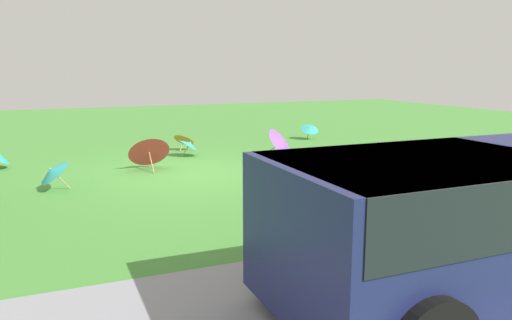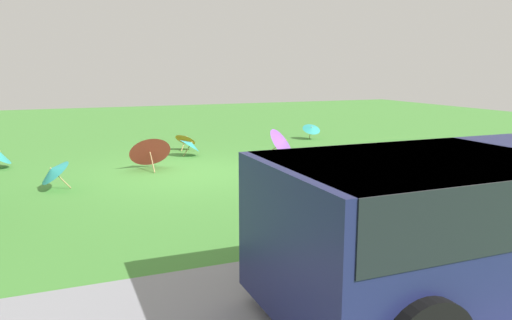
% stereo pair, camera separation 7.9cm
% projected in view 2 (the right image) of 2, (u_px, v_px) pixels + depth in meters
% --- Properties ---
extents(ground, '(40.00, 40.00, 0.00)m').
position_uv_depth(ground, '(188.00, 173.00, 11.13)').
color(ground, '#478C38').
extents(road_strip, '(40.00, 3.65, 0.01)m').
position_uv_depth(road_strip, '(380.00, 319.00, 4.67)').
color(road_strip, gray).
rests_on(road_strip, ground).
extents(van_dark, '(4.60, 2.13, 1.53)m').
position_uv_depth(van_dark, '(478.00, 216.00, 4.85)').
color(van_dark, '#191E4C').
rests_on(van_dark, ground).
extents(park_bench, '(1.62, 0.55, 0.90)m').
position_uv_depth(park_bench, '(436.00, 162.00, 9.92)').
color(park_bench, maroon).
rests_on(park_bench, ground).
extents(parasol_teal_0, '(0.67, 0.72, 0.64)m').
position_uv_depth(parasol_teal_0, '(53.00, 171.00, 9.50)').
color(parasol_teal_0, tan).
rests_on(parasol_teal_0, ground).
extents(parasol_orange_0, '(0.80, 0.80, 0.55)m').
position_uv_depth(parasol_orange_0, '(186.00, 138.00, 14.17)').
color(parasol_orange_0, tan).
rests_on(parasol_orange_0, ground).
extents(parasol_teal_3, '(0.65, 0.62, 0.55)m').
position_uv_depth(parasol_teal_3, '(312.00, 128.00, 16.27)').
color(parasol_teal_3, tan).
rests_on(parasol_teal_3, ground).
extents(parasol_red_0, '(0.97, 0.90, 0.87)m').
position_uv_depth(parasol_red_0, '(149.00, 150.00, 11.51)').
color(parasol_red_0, tan).
rests_on(parasol_red_0, ground).
extents(parasol_blue_0, '(0.64, 0.57, 0.60)m').
position_uv_depth(parasol_blue_0, '(370.00, 176.00, 9.43)').
color(parasol_blue_0, tan).
rests_on(parasol_blue_0, ground).
extents(parasol_teal_5, '(0.58, 0.62, 0.54)m').
position_uv_depth(parasol_teal_5, '(191.00, 144.00, 13.21)').
color(parasol_teal_5, tan).
rests_on(parasol_teal_5, ground).
extents(parasol_red_1, '(0.72, 0.75, 0.69)m').
position_uv_depth(parasol_red_1, '(377.00, 154.00, 11.34)').
color(parasol_red_1, tan).
rests_on(parasol_red_1, ground).
extents(parasol_red_2, '(0.73, 0.69, 0.56)m').
position_uv_depth(parasol_red_2, '(330.00, 164.00, 10.76)').
color(parasol_red_2, tan).
rests_on(parasol_red_2, ground).
extents(parasol_purple_0, '(1.11, 1.10, 0.83)m').
position_uv_depth(parasol_purple_0, '(284.00, 142.00, 12.95)').
color(parasol_purple_0, tan).
rests_on(parasol_purple_0, ground).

